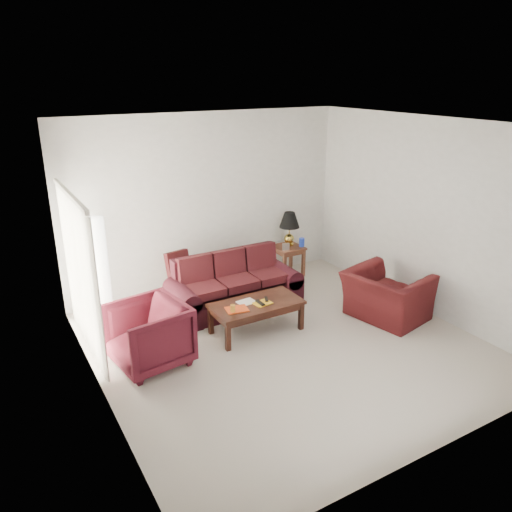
% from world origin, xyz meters
% --- Properties ---
extents(floor, '(5.00, 5.00, 0.00)m').
position_xyz_m(floor, '(0.00, 0.00, 0.00)').
color(floor, '#B9AE9E').
rests_on(floor, ground).
extents(blinds, '(0.10, 2.00, 2.16)m').
position_xyz_m(blinds, '(-2.42, 1.30, 1.08)').
color(blinds, silver).
rests_on(blinds, ground).
extents(sofa, '(2.11, 0.92, 0.86)m').
position_xyz_m(sofa, '(-0.08, 1.40, 0.43)').
color(sofa, black).
rests_on(sofa, ground).
extents(throw_pillow, '(0.43, 0.27, 0.41)m').
position_xyz_m(throw_pillow, '(-0.76, 2.07, 0.68)').
color(throw_pillow, black).
rests_on(throw_pillow, sofa).
extents(end_table, '(0.54, 0.54, 0.56)m').
position_xyz_m(end_table, '(1.44, 2.15, 0.28)').
color(end_table, '#57291E').
rests_on(end_table, ground).
extents(table_lamp, '(0.43, 0.43, 0.63)m').
position_xyz_m(table_lamp, '(1.50, 2.21, 0.87)').
color(table_lamp, gold).
rests_on(table_lamp, end_table).
extents(clock, '(0.13, 0.07, 0.13)m').
position_xyz_m(clock, '(1.30, 2.01, 0.62)').
color(clock, silver).
rests_on(clock, end_table).
extents(blue_canister, '(0.12, 0.12, 0.16)m').
position_xyz_m(blue_canister, '(1.66, 2.03, 0.64)').
color(blue_canister, '#1B34B2').
rests_on(blue_canister, end_table).
extents(picture_frame, '(0.12, 0.15, 0.05)m').
position_xyz_m(picture_frame, '(1.31, 2.33, 0.63)').
color(picture_frame, '#B3B4B7').
rests_on(picture_frame, end_table).
extents(floor_lamp, '(0.29, 0.29, 1.63)m').
position_xyz_m(floor_lamp, '(-1.97, 2.11, 0.81)').
color(floor_lamp, white).
rests_on(floor_lamp, ground).
extents(armchair_left, '(1.04, 1.02, 0.84)m').
position_xyz_m(armchair_left, '(-1.80, 0.49, 0.42)').
color(armchair_left, '#48101B').
rests_on(armchair_left, ground).
extents(armchair_right, '(1.21, 1.32, 0.74)m').
position_xyz_m(armchair_right, '(1.77, -0.08, 0.37)').
color(armchair_right, '#3A0D0F').
rests_on(armchair_right, ground).
extents(coffee_table, '(1.38, 0.80, 0.46)m').
position_xyz_m(coffee_table, '(-0.17, 0.54, 0.23)').
color(coffee_table, black).
rests_on(coffee_table, ground).
extents(magazine_red, '(0.34, 0.28, 0.02)m').
position_xyz_m(magazine_red, '(-0.52, 0.48, 0.47)').
color(magazine_red, '#C83E14').
rests_on(magazine_red, coffee_table).
extents(magazine_white, '(0.26, 0.21, 0.01)m').
position_xyz_m(magazine_white, '(-0.29, 0.62, 0.47)').
color(magazine_white, silver).
rests_on(magazine_white, coffee_table).
extents(magazine_orange, '(0.27, 0.22, 0.01)m').
position_xyz_m(magazine_orange, '(-0.11, 0.47, 0.47)').
color(magazine_orange, gold).
rests_on(magazine_orange, coffee_table).
extents(remote_a, '(0.06, 0.19, 0.02)m').
position_xyz_m(remote_a, '(-0.16, 0.46, 0.49)').
color(remote_a, black).
rests_on(remote_a, coffee_table).
extents(remote_b, '(0.10, 0.16, 0.02)m').
position_xyz_m(remote_b, '(-0.01, 0.53, 0.49)').
color(remote_b, black).
rests_on(remote_b, coffee_table).
extents(yellow_glass, '(0.09, 0.09, 0.12)m').
position_xyz_m(yellow_glass, '(-0.61, 0.43, 0.52)').
color(yellow_glass, gold).
rests_on(yellow_glass, coffee_table).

